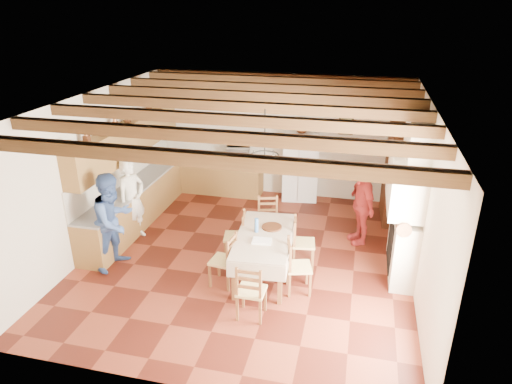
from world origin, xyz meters
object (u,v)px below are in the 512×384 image
microwave (238,154)px  hutch (397,172)px  chair_right_near (299,266)px  person_man (132,200)px  chair_left_far (235,236)px  person_woman_blue (114,221)px  person_woman_red (362,204)px  chair_right_far (304,242)px  chair_end_near (251,290)px  refrigerator (300,166)px  chair_end_far (268,221)px  dining_table (264,239)px  chair_left_near (223,260)px

microwave → hutch: bearing=-20.4°
chair_right_near → person_man: size_ratio=0.57×
chair_left_far → person_man: (-2.23, 0.32, 0.37)m
hutch → person_woman_blue: (-5.01, -3.20, -0.20)m
chair_right_near → person_woman_red: person_woman_red is taller
chair_right_far → chair_end_near: size_ratio=1.00×
chair_right_near → refrigerator: bearing=-7.3°
chair_left_far → person_man: person_man is taller
chair_end_near → chair_end_far: size_ratio=1.00×
chair_end_near → dining_table: bearing=-86.4°
chair_end_near → person_man: 3.53m
dining_table → person_man: person_man is taller
chair_right_far → chair_right_near: bearing=174.3°
dining_table → chair_left_near: size_ratio=1.96×
refrigerator → chair_right_near: refrigerator is taller
chair_end_far → microwave: 2.65m
chair_right_near → chair_end_far: same height
person_woman_red → chair_end_near: bearing=-51.8°
dining_table → chair_end_near: chair_end_near is taller
hutch → person_woman_blue: bearing=-149.6°
refrigerator → chair_end_near: 4.75m
dining_table → person_woman_blue: person_woman_blue is taller
chair_left_near → microwave: bearing=-161.3°
refrigerator → chair_left_near: (-0.74, -4.00, -0.35)m
dining_table → person_woman_blue: size_ratio=1.04×
chair_left_near → chair_end_far: bearing=171.6°
chair_left_far → chair_right_far: size_ratio=1.00×
chair_left_far → person_man: bearing=-109.2°
chair_left_near → dining_table: bearing=132.7°
chair_end_near → chair_left_far: bearing=-65.4°
refrigerator → hutch: (2.20, -0.67, 0.27)m
chair_right_far → chair_left_far: bearing=84.5°
chair_left_far → chair_right_far: bearing=81.5°
person_woman_blue → dining_table: bearing=-69.2°
chair_end_far → microwave: (-1.24, 2.27, 0.58)m
person_woman_red → refrigerator: bearing=-165.2°
chair_end_near → chair_end_far: (-0.23, 2.34, 0.00)m
dining_table → chair_left_near: (-0.62, -0.44, -0.23)m
chair_right_near → person_woman_blue: person_woman_blue is taller
chair_end_near → microwave: microwave is taller
chair_right_near → person_man: (-3.55, 1.08, 0.37)m
hutch → chair_left_far: bearing=-142.4°
chair_left_far → dining_table: bearing=46.2°
chair_end_far → microwave: bearing=103.2°
chair_left_near → chair_right_near: bearing=101.7°
refrigerator → chair_right_far: refrigerator is taller
dining_table → chair_right_near: (0.67, -0.34, -0.23)m
chair_left_far → chair_right_far: 1.29m
dining_table → chair_left_near: 0.79m
chair_left_near → chair_end_far: size_ratio=1.00×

